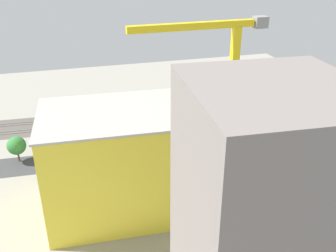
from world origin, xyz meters
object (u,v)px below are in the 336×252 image
Objects in this scene: street_tree_0 at (250,112)px; street_tree_2 at (93,130)px; platform_canopy_near at (171,112)px; passenger_coach at (275,90)px; parked_car_1 at (188,151)px; street_tree_1 at (72,134)px; traffic_light at (83,153)px; box_truck_0 at (79,169)px; box_truck_1 at (135,156)px; tower_crane at (223,97)px; parked_car_2 at (159,154)px; construction_building at (128,162)px; freight_coach_far at (90,116)px; parked_car_3 at (133,158)px; street_tree_3 at (17,146)px; locomotive at (204,100)px; parked_car_0 at (215,148)px.

street_tree_0 reaches higher than street_tree_2.
passenger_coach reaches higher than platform_canopy_near.
street_tree_2 is (43.16, -0.15, -0.06)m from street_tree_0.
platform_canopy_near reaches higher than parked_car_1.
traffic_light is at bearing 101.91° from street_tree_1.
box_truck_0 is 1.02× the size of box_truck_1.
passenger_coach is at bearing -131.47° from tower_crane.
platform_canopy_near is 18.43m from parked_car_2.
box_truck_0 is (9.03, -14.14, -8.46)m from construction_building.
platform_canopy_near is 22.86m from freight_coach_far.
parked_car_3 is (-7.83, 22.55, -2.33)m from freight_coach_far.
street_tree_1 is at bearing -40.53° from tower_crane.
passenger_coach is 2.74× the size of street_tree_3.
passenger_coach is at bearing -174.97° from freight_coach_far.
parked_car_1 is at bearing 34.84° from passenger_coach.
passenger_coach is at bearing -152.62° from parked_car_3.
locomotive is 37.03m from freight_coach_far.
freight_coach_far is 4.14× the size of parked_car_2.
passenger_coach is 2.47× the size of traffic_light.
locomotive is at bearing -123.13° from construction_building.
platform_canopy_near reaches higher than parked_car_3.
construction_building is at bearing 122.57° from box_truck_0.
parked_car_2 is 27.46m from tower_crane.
traffic_light is (11.98, 0.53, 2.93)m from box_truck_1.
street_tree_0 is at bearing 159.54° from platform_canopy_near.
freight_coach_far is at bearing -45.72° from parked_car_1.
freight_coach_far is at bearing -14.66° from platform_canopy_near.
freight_coach_far is at bearing -56.97° from parked_car_2.
street_tree_0 is 61.35m from street_tree_3.
platform_canopy_near is 31.42m from traffic_light.
traffic_light reaches higher than passenger_coach.
box_truck_1 is (13.51, 0.87, 1.03)m from parked_car_1.
traffic_light is at bearing 1.92° from parked_car_0.
freight_coach_far is at bearing -111.49° from street_tree_1.
parked_car_2 is 0.55× the size of street_tree_2.
platform_canopy_near is 7.77× the size of street_tree_2.
traffic_light is at bearing 36.03° from locomotive.
street_tree_3 is at bearing -17.14° from box_truck_1.
locomotive is at bearing -105.46° from parked_car_0.
passenger_coach is at bearing -165.72° from street_tree_3.
platform_canopy_near is 22.30m from parked_car_3.
street_tree_0 is at bearing -165.54° from parked_car_3.
platform_canopy_near is 33.39m from box_truck_0.
street_tree_0 is at bearing 108.19° from locomotive.
parked_car_3 reaches higher than parked_car_1.
locomotive is 1.65× the size of box_truck_1.
passenger_coach is (-25.28, 0.00, 1.21)m from locomotive.
tower_crane is at bearing 150.20° from street_tree_3.
box_truck_1 is at bearing 51.88° from platform_canopy_near.
locomotive is at bearing -117.89° from parked_car_1.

